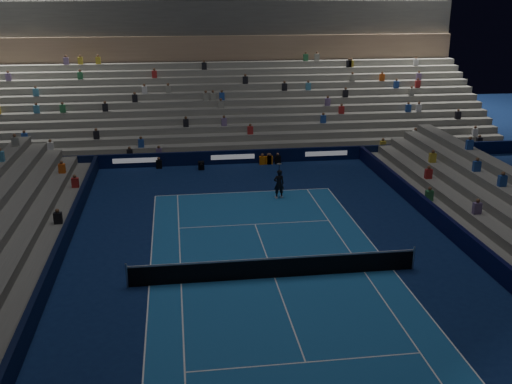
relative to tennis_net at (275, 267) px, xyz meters
The scene contains 9 objects.
ground 0.50m from the tennis_net, ahead, with size 90.00×90.00×0.00m, color #0C1C48.
court_surface 0.50m from the tennis_net, ahead, with size 10.97×23.77×0.01m, color #1B5899.
sponsor_barrier_far 18.50m from the tennis_net, 90.00° to the left, with size 44.00×0.25×1.00m, color black.
sponsor_barrier_east 9.70m from the tennis_net, ahead, with size 0.25×37.00×1.00m, color #080A32.
sponsor_barrier_west 9.70m from the tennis_net, behind, with size 0.25×37.00×1.00m, color black.
grandstand_main 28.05m from the tennis_net, 90.00° to the left, with size 44.00×15.20×11.20m.
tennis_net is the anchor object (origin of this frame).
tennis_player 10.75m from the tennis_net, 79.05° to the left, with size 0.65×0.43×1.79m, color black.
broadcast_camera 17.50m from the tennis_net, 97.76° to the left, with size 0.42×0.86×0.56m.
Camera 1 is at (-4.07, -23.42, 12.09)m, focal length 41.81 mm.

